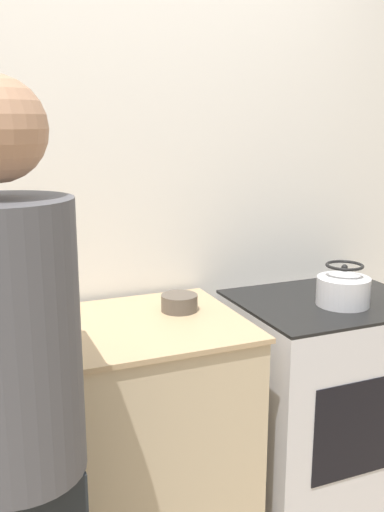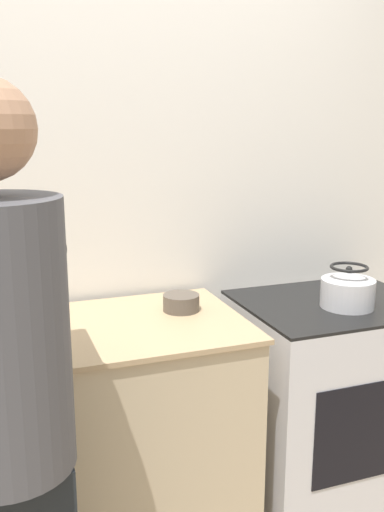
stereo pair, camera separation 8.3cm
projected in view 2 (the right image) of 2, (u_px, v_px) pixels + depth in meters
wall_back at (87, 203)px, 2.26m from camera, size 8.00×0.05×2.60m
oven at (328, 403)px, 2.41m from camera, size 0.74×0.60×0.90m
person at (6, 407)px, 1.38m from camera, size 0.37×0.60×1.71m
cutting_board at (0, 349)px, 1.78m from camera, size 0.34×0.23×0.02m
kettle at (348, 290)px, 2.23m from camera, size 0.21×0.21×0.17m
bowl_mixing at (181, 303)px, 2.16m from camera, size 0.14×0.14×0.06m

